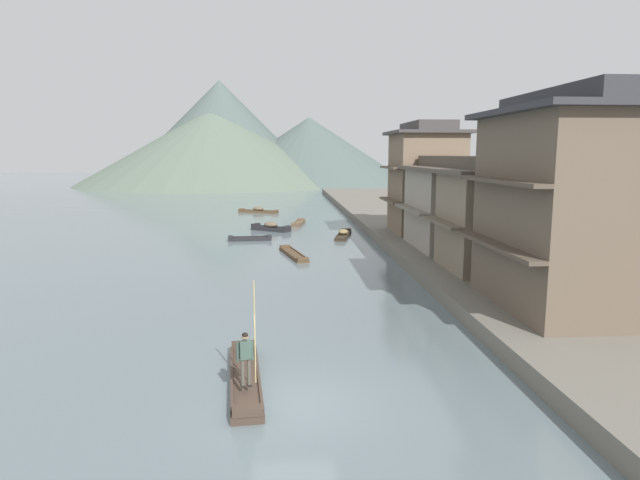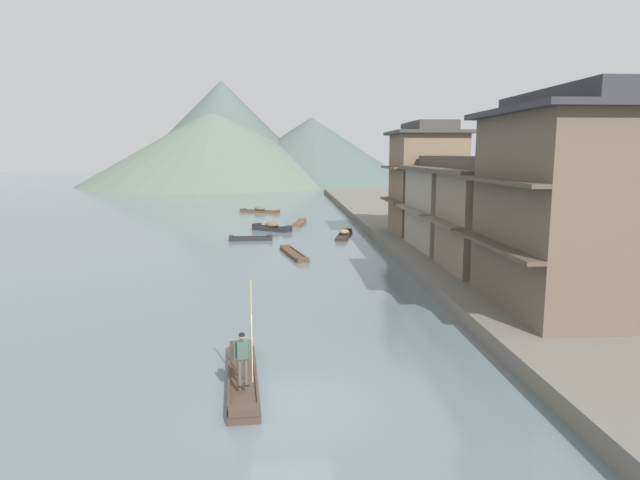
{
  "view_description": "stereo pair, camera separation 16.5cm",
  "coord_description": "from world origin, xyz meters",
  "px_view_note": "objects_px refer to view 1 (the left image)",
  "views": [
    {
      "loc": [
        -0.28,
        -14.46,
        6.97
      ],
      "look_at": [
        1.98,
        17.73,
        1.87
      ],
      "focal_mm": 30.62,
      "sensor_mm": 36.0,
      "label": 1
    },
    {
      "loc": [
        -0.11,
        -14.47,
        6.97
      ],
      "look_at": [
        1.98,
        17.73,
        1.87
      ],
      "focal_mm": 30.62,
      "sensor_mm": 36.0,
      "label": 2
    }
  ],
  "objects_px": {
    "boat_midriver_upstream": "(293,254)",
    "house_waterfront_narrow": "(426,179)",
    "house_waterfront_tall": "(455,203)",
    "boat_foreground_poled": "(245,379)",
    "house_waterfront_nearest": "(576,203)",
    "boat_moored_far": "(250,239)",
    "house_waterfront_second": "(490,215)",
    "boatman_person": "(246,352)",
    "boat_moored_third": "(271,227)",
    "boat_midriver_drifting": "(298,223)",
    "boat_moored_nearest": "(258,211)",
    "boat_moored_second": "(343,234)"
  },
  "relations": [
    {
      "from": "boatman_person",
      "to": "house_waterfront_narrow",
      "type": "height_order",
      "value": "house_waterfront_narrow"
    },
    {
      "from": "house_waterfront_tall",
      "to": "boat_moored_third",
      "type": "bearing_deg",
      "value": 132.11
    },
    {
      "from": "boat_moored_third",
      "to": "boat_midriver_drifting",
      "type": "bearing_deg",
      "value": 56.47
    },
    {
      "from": "house_waterfront_narrow",
      "to": "house_waterfront_nearest",
      "type": "bearing_deg",
      "value": -89.01
    },
    {
      "from": "boat_midriver_upstream",
      "to": "boatman_person",
      "type": "bearing_deg",
      "value": -94.63
    },
    {
      "from": "boat_midriver_upstream",
      "to": "house_waterfront_narrow",
      "type": "xyz_separation_m",
      "value": [
        10.72,
        5.83,
        4.9
      ]
    },
    {
      "from": "boat_moored_far",
      "to": "boat_midriver_drifting",
      "type": "relative_size",
      "value": 0.87
    },
    {
      "from": "boat_foreground_poled",
      "to": "boat_midriver_upstream",
      "type": "height_order",
      "value": "boat_foreground_poled"
    },
    {
      "from": "boat_midriver_upstream",
      "to": "house_waterfront_tall",
      "type": "xyz_separation_m",
      "value": [
        10.85,
        -1.31,
        3.59
      ]
    },
    {
      "from": "boat_midriver_upstream",
      "to": "house_waterfront_tall",
      "type": "bearing_deg",
      "value": -6.88
    },
    {
      "from": "boat_moored_nearest",
      "to": "house_waterfront_nearest",
      "type": "bearing_deg",
      "value": -71.71
    },
    {
      "from": "boat_foreground_poled",
      "to": "boat_moored_far",
      "type": "relative_size",
      "value": 1.52
    },
    {
      "from": "boat_moored_second",
      "to": "boat_foreground_poled",
      "type": "bearing_deg",
      "value": -102.12
    },
    {
      "from": "boat_moored_nearest",
      "to": "house_waterfront_narrow",
      "type": "distance_m",
      "value": 27.22
    },
    {
      "from": "house_waterfront_second",
      "to": "boatman_person",
      "type": "bearing_deg",
      "value": -131.64
    },
    {
      "from": "house_waterfront_second",
      "to": "boat_midriver_upstream",
      "type": "bearing_deg",
      "value": 141.05
    },
    {
      "from": "boat_moored_second",
      "to": "house_waterfront_nearest",
      "type": "distance_m",
      "value": 25.92
    },
    {
      "from": "house_waterfront_second",
      "to": "house_waterfront_narrow",
      "type": "xyz_separation_m",
      "value": [
        0.21,
        14.33,
        1.29
      ]
    },
    {
      "from": "boat_moored_far",
      "to": "house_waterfront_narrow",
      "type": "distance_m",
      "value": 15.0
    },
    {
      "from": "house_waterfront_narrow",
      "to": "house_waterfront_tall",
      "type": "bearing_deg",
      "value": -88.96
    },
    {
      "from": "boat_moored_second",
      "to": "boat_midriver_upstream",
      "type": "xyz_separation_m",
      "value": [
        -4.45,
        -8.63,
        -0.08
      ]
    },
    {
      "from": "boatman_person",
      "to": "house_waterfront_narrow",
      "type": "relative_size",
      "value": 0.35
    },
    {
      "from": "boat_foreground_poled",
      "to": "boat_midriver_drifting",
      "type": "relative_size",
      "value": 1.32
    },
    {
      "from": "boat_foreground_poled",
      "to": "house_waterfront_nearest",
      "type": "bearing_deg",
      "value": 21.67
    },
    {
      "from": "boat_moored_far",
      "to": "house_waterfront_narrow",
      "type": "xyz_separation_m",
      "value": [
        14.11,
        -1.33,
        4.89
      ]
    },
    {
      "from": "house_waterfront_nearest",
      "to": "house_waterfront_tall",
      "type": "relative_size",
      "value": 1.09
    },
    {
      "from": "boatman_person",
      "to": "house_waterfront_nearest",
      "type": "bearing_deg",
      "value": 26.35
    },
    {
      "from": "boatman_person",
      "to": "house_waterfront_nearest",
      "type": "xyz_separation_m",
      "value": [
        12.9,
        6.39,
        3.55
      ]
    },
    {
      "from": "boat_moored_nearest",
      "to": "boat_moored_third",
      "type": "xyz_separation_m",
      "value": [
        1.8,
        -15.81,
        0.06
      ]
    },
    {
      "from": "boatman_person",
      "to": "house_waterfront_tall",
      "type": "bearing_deg",
      "value": 58.98
    },
    {
      "from": "boat_moored_third",
      "to": "house_waterfront_second",
      "type": "distance_m",
      "value": 24.72
    },
    {
      "from": "boat_midriver_drifting",
      "to": "house_waterfront_narrow",
      "type": "relative_size",
      "value": 0.47
    },
    {
      "from": "boat_moored_far",
      "to": "boat_moored_third",
      "type": "bearing_deg",
      "value": 73.79
    },
    {
      "from": "boat_moored_nearest",
      "to": "boat_midriver_upstream",
      "type": "bearing_deg",
      "value": -82.8
    },
    {
      "from": "boat_foreground_poled",
      "to": "boat_midriver_drifting",
      "type": "height_order",
      "value": "boat_foreground_poled"
    },
    {
      "from": "boat_moored_far",
      "to": "house_waterfront_second",
      "type": "distance_m",
      "value": 21.25
    },
    {
      "from": "boat_midriver_drifting",
      "to": "house_waterfront_second",
      "type": "relative_size",
      "value": 0.67
    },
    {
      "from": "boatman_person",
      "to": "house_waterfront_narrow",
      "type": "distance_m",
      "value": 31.05
    },
    {
      "from": "boat_moored_far",
      "to": "boat_midriver_drifting",
      "type": "height_order",
      "value": "boat_midriver_drifting"
    },
    {
      "from": "boat_foreground_poled",
      "to": "house_waterfront_narrow",
      "type": "relative_size",
      "value": 0.62
    },
    {
      "from": "house_waterfront_nearest",
      "to": "boat_moored_far",
      "type": "bearing_deg",
      "value": 122.07
    },
    {
      "from": "boat_midriver_drifting",
      "to": "house_waterfront_tall",
      "type": "height_order",
      "value": "house_waterfront_tall"
    },
    {
      "from": "boat_moored_nearest",
      "to": "boat_midriver_upstream",
      "type": "height_order",
      "value": "boat_moored_nearest"
    },
    {
      "from": "boatman_person",
      "to": "boat_midriver_drifting",
      "type": "height_order",
      "value": "boatman_person"
    },
    {
      "from": "boat_moored_third",
      "to": "boat_midriver_upstream",
      "type": "xyz_separation_m",
      "value": [
        1.8,
        -12.68,
        -0.2
      ]
    },
    {
      "from": "boat_moored_second",
      "to": "boat_moored_third",
      "type": "height_order",
      "value": "boat_moored_third"
    },
    {
      "from": "boat_midriver_upstream",
      "to": "boat_midriver_drifting",
      "type": "bearing_deg",
      "value": 87.07
    },
    {
      "from": "boat_moored_far",
      "to": "house_waterfront_nearest",
      "type": "bearing_deg",
      "value": -57.93
    },
    {
      "from": "boat_midriver_drifting",
      "to": "boat_foreground_poled",
      "type": "bearing_deg",
      "value": -94.22
    },
    {
      "from": "boat_moored_far",
      "to": "house_waterfront_tall",
      "type": "height_order",
      "value": "house_waterfront_tall"
    }
  ]
}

